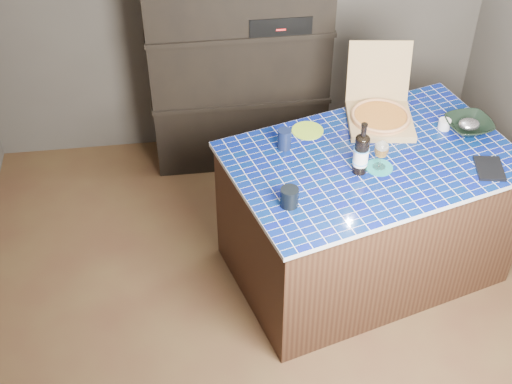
{
  "coord_description": "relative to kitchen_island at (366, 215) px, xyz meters",
  "views": [
    {
      "loc": [
        -0.43,
        -2.67,
        3.25
      ],
      "look_at": [
        -0.08,
        0.0,
        0.93
      ],
      "focal_mm": 50.0,
      "sensor_mm": 36.0,
      "label": 1
    }
  ],
  "objects": [
    {
      "name": "room",
      "position": [
        -0.61,
        -0.29,
        0.82
      ],
      "size": [
        3.5,
        3.5,
        3.5
      ],
      "color": "brown",
      "rests_on": "ground"
    },
    {
      "name": "shelving_unit",
      "position": [
        -0.6,
        1.24,
        0.48
      ],
      "size": [
        1.2,
        0.41,
        1.8
      ],
      "color": "black",
      "rests_on": "floor"
    },
    {
      "name": "kitchen_island",
      "position": [
        0.0,
        0.0,
        0.0
      ],
      "size": [
        1.77,
        1.38,
        0.85
      ],
      "rotation": [
        0.0,
        0.0,
        0.28
      ],
      "color": "#412919",
      "rests_on": "floor"
    },
    {
      "name": "pizza_box",
      "position": [
        0.12,
        0.33,
        0.48
      ],
      "size": [
        0.42,
        0.49,
        0.4
      ],
      "rotation": [
        0.0,
        0.0,
        -0.13
      ],
      "color": "#A98057",
      "rests_on": "kitchen_island"
    },
    {
      "name": "mead_bottle",
      "position": [
        -0.11,
        -0.11,
        0.55
      ],
      "size": [
        0.08,
        0.08,
        0.31
      ],
      "color": "black",
      "rests_on": "kitchen_island"
    },
    {
      "name": "teal_trivet",
      "position": [
        0.01,
        -0.09,
        0.43
      ],
      "size": [
        0.15,
        0.15,
        0.01
      ],
      "primitive_type": "cylinder",
      "color": "#177A75",
      "rests_on": "kitchen_island"
    },
    {
      "name": "wine_glass",
      "position": [
        0.01,
        -0.09,
        0.55
      ],
      "size": [
        0.08,
        0.08,
        0.17
      ],
      "color": "white",
      "rests_on": "teal_trivet"
    },
    {
      "name": "tumbler",
      "position": [
        -0.52,
        -0.32,
        0.48
      ],
      "size": [
        0.09,
        0.09,
        0.1
      ],
      "primitive_type": "cylinder",
      "color": "black",
      "rests_on": "kitchen_island"
    },
    {
      "name": "dvd_case",
      "position": [
        0.59,
        -0.18,
        0.43
      ],
      "size": [
        0.18,
        0.22,
        0.02
      ],
      "primitive_type": "cube",
      "rotation": [
        0.0,
        0.0,
        -0.18
      ],
      "color": "black",
      "rests_on": "kitchen_island"
    },
    {
      "name": "bowl",
      "position": [
        0.6,
        0.18,
        0.46
      ],
      "size": [
        0.29,
        0.29,
        0.06
      ],
      "primitive_type": "imported",
      "rotation": [
        0.0,
        0.0,
        0.12
      ],
      "color": "black",
      "rests_on": "kitchen_island"
    },
    {
      "name": "foil_contents",
      "position": [
        0.6,
        0.18,
        0.47
      ],
      "size": [
        0.12,
        0.1,
        0.06
      ],
      "primitive_type": "ellipsoid",
      "color": "#B7B5C1",
      "rests_on": "bowl"
    },
    {
      "name": "white_jar",
      "position": [
        0.47,
        0.21,
        0.46
      ],
      "size": [
        0.07,
        0.07,
        0.06
      ],
      "primitive_type": "cylinder",
      "color": "silver",
      "rests_on": "kitchen_island"
    },
    {
      "name": "navy_cup",
      "position": [
        -0.47,
        0.15,
        0.49
      ],
      "size": [
        0.08,
        0.08,
        0.12
      ],
      "primitive_type": "cylinder",
      "color": "#0E1633",
      "rests_on": "kitchen_island"
    },
    {
      "name": "green_trivet",
      "position": [
        -0.31,
        0.29,
        0.43
      ],
      "size": [
        0.18,
        0.18,
        0.01
      ],
      "primitive_type": "cylinder",
      "color": "#89B426",
      "rests_on": "kitchen_island"
    }
  ]
}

